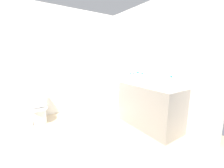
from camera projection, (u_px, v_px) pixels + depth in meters
The scene contains 20 objects.
ground_plane at pixel (88, 134), 2.53m from camera, with size 3.89×3.89×0.00m, color tan.
wall_back_tiled at pixel (63, 62), 3.38m from camera, with size 3.29×0.10×2.48m, color white.
wall_right_mirror at pixel (148, 62), 3.11m from camera, with size 0.10×2.97×2.48m, color white.
bathtub at pixel (95, 100), 3.60m from camera, with size 1.48×0.67×1.32m.
toilet at pixel (39, 108), 2.89m from camera, with size 0.36×0.51×0.65m.
vanity_counter at pixel (149, 106), 2.75m from camera, with size 0.59×1.22×0.83m, color gray.
sink_basin at pixel (152, 84), 2.62m from camera, with size 0.30×0.30×0.05m, color white.
sink_faucet at pixel (158, 83), 2.72m from camera, with size 0.10×0.15×0.07m.
water_bottle_0 at pixel (133, 78), 2.94m from camera, with size 0.07×0.07×0.19m.
water_bottle_1 at pixel (171, 84), 2.20m from camera, with size 0.06×0.06×0.24m.
water_bottle_2 at pixel (137, 78), 2.81m from camera, with size 0.07×0.07×0.24m.
water_bottle_3 at pixel (138, 78), 2.92m from camera, with size 0.07×0.07×0.23m.
water_bottle_4 at pixel (142, 79), 2.77m from camera, with size 0.06×0.06×0.22m.
water_bottle_5 at pixel (131, 77), 3.06m from camera, with size 0.06×0.06×0.19m.
drinking_glass_0 at pixel (162, 86), 2.36m from camera, with size 0.07×0.07×0.10m, color white.
drinking_glass_1 at pixel (135, 80), 3.01m from camera, with size 0.07×0.07×0.08m, color white.
drinking_glass_2 at pixel (173, 87), 2.26m from camera, with size 0.07×0.07×0.10m, color white.
drinking_glass_3 at pixel (162, 85), 2.43m from camera, with size 0.06×0.06×0.10m, color white.
bath_mat at pixel (105, 118), 3.16m from camera, with size 0.67×0.39×0.01m, color white.
toilet_paper_roll at pixel (30, 123), 2.80m from camera, with size 0.11×0.11×0.13m, color white.
Camera 1 is at (-0.92, -2.16, 1.36)m, focal length 22.50 mm.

